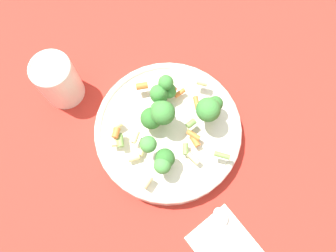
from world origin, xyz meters
TOP-DOWN VIEW (x-y plane):
  - ground_plane at (0.00, 0.00)m, footprint 3.00×3.00m
  - bowl at (0.00, 0.00)m, footprint 0.29×0.29m
  - pasta_salad at (0.00, -0.01)m, footprint 0.23×0.24m
  - cup at (0.22, 0.09)m, footprint 0.08×0.08m
  - spoon at (-0.22, 0.05)m, footprint 0.16×0.07m

SIDE VIEW (x-z plane):
  - ground_plane at x=0.00m, z-range 0.00..0.00m
  - spoon at x=-0.22m, z-range 0.01..0.02m
  - bowl at x=0.00m, z-range 0.00..0.05m
  - cup at x=0.22m, z-range 0.00..0.11m
  - pasta_salad at x=0.00m, z-range 0.04..0.12m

